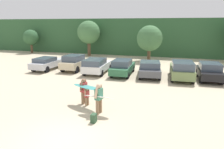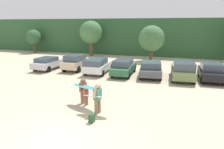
{
  "view_description": "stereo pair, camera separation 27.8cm",
  "coord_description": "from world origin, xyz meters",
  "px_view_note": "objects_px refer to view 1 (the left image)",
  "views": [
    {
      "loc": [
        4.37,
        -6.96,
        4.83
      ],
      "look_at": [
        0.09,
        7.0,
        1.27
      ],
      "focal_mm": 33.44,
      "sensor_mm": 36.0,
      "label": 1
    },
    {
      "loc": [
        4.63,
        -6.88,
        4.83
      ],
      "look_at": [
        0.09,
        7.0,
        1.27
      ],
      "focal_mm": 33.44,
      "sensor_mm": 36.0,
      "label": 2
    }
  ],
  "objects_px": {
    "parked_car_olive_green": "(182,70)",
    "parked_car_forest_green": "(123,67)",
    "parked_car_champagne": "(75,62)",
    "person_child": "(87,96)",
    "person_adult": "(99,97)",
    "parked_car_dark_gray": "(150,68)",
    "parked_car_white": "(97,65)",
    "person_companion": "(84,90)",
    "surfboard_teal": "(88,87)",
    "parked_car_black": "(209,71)",
    "parked_car_silver": "(48,63)",
    "surfboard_white": "(99,97)",
    "backpack_dropped": "(94,118)"
  },
  "relations": [
    {
      "from": "parked_car_olive_green",
      "to": "person_adult",
      "type": "relative_size",
      "value": 2.67
    },
    {
      "from": "parked_car_silver",
      "to": "parked_car_olive_green",
      "type": "height_order",
      "value": "parked_car_olive_green"
    },
    {
      "from": "person_companion",
      "to": "person_adult",
      "type": "bearing_deg",
      "value": 153.5
    },
    {
      "from": "surfboard_white",
      "to": "surfboard_teal",
      "type": "relative_size",
      "value": 0.77
    },
    {
      "from": "parked_car_forest_green",
      "to": "parked_car_black",
      "type": "distance_m",
      "value": 7.76
    },
    {
      "from": "person_adult",
      "to": "person_child",
      "type": "bearing_deg",
      "value": -25.74
    },
    {
      "from": "person_adult",
      "to": "parked_car_dark_gray",
      "type": "bearing_deg",
      "value": -87.6
    },
    {
      "from": "parked_car_white",
      "to": "person_companion",
      "type": "distance_m",
      "value": 8.14
    },
    {
      "from": "parked_car_silver",
      "to": "parked_car_champagne",
      "type": "xyz_separation_m",
      "value": [
        2.99,
        0.59,
        0.13
      ]
    },
    {
      "from": "parked_car_white",
      "to": "person_adult",
      "type": "height_order",
      "value": "person_adult"
    },
    {
      "from": "parked_car_forest_green",
      "to": "parked_car_olive_green",
      "type": "relative_size",
      "value": 0.98
    },
    {
      "from": "parked_car_dark_gray",
      "to": "surfboard_white",
      "type": "bearing_deg",
      "value": 162.74
    },
    {
      "from": "parked_car_black",
      "to": "person_adult",
      "type": "height_order",
      "value": "person_adult"
    },
    {
      "from": "parked_car_silver",
      "to": "person_companion",
      "type": "bearing_deg",
      "value": -134.1
    },
    {
      "from": "surfboard_white",
      "to": "backpack_dropped",
      "type": "bearing_deg",
      "value": 97.5
    },
    {
      "from": "person_adult",
      "to": "parked_car_black",
      "type": "bearing_deg",
      "value": -113.44
    },
    {
      "from": "parked_car_champagne",
      "to": "person_child",
      "type": "distance_m",
      "value": 10.26
    },
    {
      "from": "parked_car_dark_gray",
      "to": "surfboard_white",
      "type": "relative_size",
      "value": 2.66
    },
    {
      "from": "parked_car_silver",
      "to": "parked_car_black",
      "type": "distance_m",
      "value": 16.1
    },
    {
      "from": "parked_car_forest_green",
      "to": "parked_car_white",
      "type": "bearing_deg",
      "value": 91.17
    },
    {
      "from": "parked_car_olive_green",
      "to": "person_child",
      "type": "bearing_deg",
      "value": 142.03
    },
    {
      "from": "parked_car_white",
      "to": "backpack_dropped",
      "type": "bearing_deg",
      "value": -162.6
    },
    {
      "from": "backpack_dropped",
      "to": "person_child",
      "type": "bearing_deg",
      "value": 121.95
    },
    {
      "from": "person_companion",
      "to": "surfboard_teal",
      "type": "height_order",
      "value": "person_companion"
    },
    {
      "from": "parked_car_forest_green",
      "to": "parked_car_silver",
      "type": "bearing_deg",
      "value": 88.31
    },
    {
      "from": "parked_car_dark_gray",
      "to": "person_companion",
      "type": "height_order",
      "value": "person_companion"
    },
    {
      "from": "parked_car_black",
      "to": "person_child",
      "type": "bearing_deg",
      "value": 135.91
    },
    {
      "from": "parked_car_dark_gray",
      "to": "surfboard_white",
      "type": "xyz_separation_m",
      "value": [
        -1.59,
        -9.37,
        0.21
      ]
    },
    {
      "from": "parked_car_champagne",
      "to": "parked_car_forest_green",
      "type": "bearing_deg",
      "value": -95.01
    },
    {
      "from": "parked_car_champagne",
      "to": "surfboard_teal",
      "type": "relative_size",
      "value": 1.74
    },
    {
      "from": "parked_car_olive_green",
      "to": "parked_car_black",
      "type": "xyz_separation_m",
      "value": [
        2.32,
        0.42,
        -0.07
      ]
    },
    {
      "from": "parked_car_champagne",
      "to": "parked_car_dark_gray",
      "type": "relative_size",
      "value": 0.85
    },
    {
      "from": "backpack_dropped",
      "to": "parked_car_olive_green",
      "type": "bearing_deg",
      "value": 66.83
    },
    {
      "from": "parked_car_silver",
      "to": "person_adult",
      "type": "xyz_separation_m",
      "value": [
        9.31,
        -9.09,
        0.23
      ]
    },
    {
      "from": "person_child",
      "to": "person_adult",
      "type": "bearing_deg",
      "value": 154.26
    },
    {
      "from": "parked_car_black",
      "to": "parked_car_forest_green",
      "type": "bearing_deg",
      "value": 90.94
    },
    {
      "from": "parked_car_black",
      "to": "surfboard_teal",
      "type": "xyz_separation_m",
      "value": [
        -7.77,
        -8.67,
        0.39
      ]
    },
    {
      "from": "parked_car_white",
      "to": "parked_car_forest_green",
      "type": "relative_size",
      "value": 0.99
    },
    {
      "from": "parked_car_olive_green",
      "to": "parked_car_forest_green",
      "type": "bearing_deg",
      "value": 85.42
    },
    {
      "from": "person_child",
      "to": "parked_car_champagne",
      "type": "bearing_deg",
      "value": -47.14
    },
    {
      "from": "parked_car_black",
      "to": "person_adult",
      "type": "bearing_deg",
      "value": 142.71
    },
    {
      "from": "surfboard_teal",
      "to": "parked_car_forest_green",
      "type": "bearing_deg",
      "value": -70.38
    },
    {
      "from": "parked_car_forest_green",
      "to": "person_child",
      "type": "bearing_deg",
      "value": 177.31
    },
    {
      "from": "backpack_dropped",
      "to": "parked_car_black",
      "type": "bearing_deg",
      "value": 57.78
    },
    {
      "from": "parked_car_champagne",
      "to": "person_child",
      "type": "relative_size",
      "value": 3.66
    },
    {
      "from": "parked_car_dark_gray",
      "to": "person_child",
      "type": "distance_m",
      "value": 8.88
    },
    {
      "from": "parked_car_white",
      "to": "parked_car_black",
      "type": "height_order",
      "value": "parked_car_black"
    },
    {
      "from": "parked_car_black",
      "to": "backpack_dropped",
      "type": "height_order",
      "value": "parked_car_black"
    },
    {
      "from": "parked_car_white",
      "to": "surfboard_teal",
      "type": "distance_m",
      "value": 8.6
    },
    {
      "from": "person_companion",
      "to": "surfboard_white",
      "type": "distance_m",
      "value": 1.86
    }
  ]
}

